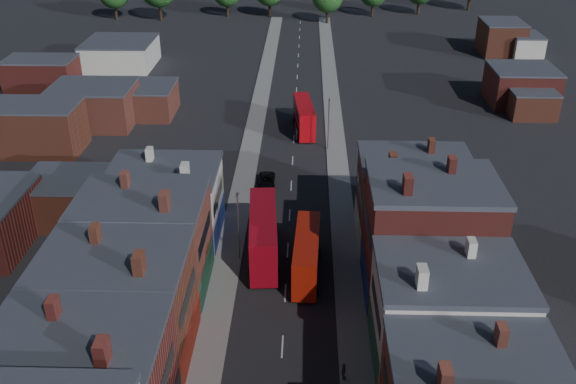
# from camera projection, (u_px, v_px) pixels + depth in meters

# --- Properties ---
(pavement_west) EXTENTS (3.00, 200.00, 0.12)m
(pavement_west) POSITION_uv_depth(u_px,v_px,m) (244.00, 178.00, 88.04)
(pavement_west) COLOR gray
(pavement_west) RESTS_ON ground
(pavement_east) EXTENTS (3.00, 200.00, 0.12)m
(pavement_east) POSITION_uv_depth(u_px,v_px,m) (339.00, 179.00, 87.70)
(pavement_east) COLOR gray
(pavement_east) RESTS_ON ground
(lamp_post_2) EXTENTS (0.25, 0.70, 8.12)m
(lamp_post_2) POSITION_uv_depth(u_px,v_px,m) (238.00, 222.00, 68.14)
(lamp_post_2) COLOR slate
(lamp_post_2) RESTS_ON ground
(lamp_post_3) EXTENTS (0.25, 0.70, 8.12)m
(lamp_post_3) POSITION_uv_depth(u_px,v_px,m) (329.00, 121.00, 94.44)
(lamp_post_3) COLOR slate
(lamp_post_3) RESTS_ON ground
(bus_0) EXTENTS (3.83, 12.74, 5.43)m
(bus_0) POSITION_uv_depth(u_px,v_px,m) (263.00, 235.00, 69.32)
(bus_0) COLOR #A00916
(bus_0) RESTS_ON ground
(bus_1) EXTENTS (3.10, 10.87, 4.65)m
(bus_1) POSITION_uv_depth(u_px,v_px,m) (307.00, 254.00, 66.66)
(bus_1) COLOR #B7190A
(bus_1) RESTS_ON ground
(bus_2) EXTENTS (3.72, 11.27, 4.78)m
(bus_2) POSITION_uv_depth(u_px,v_px,m) (304.00, 116.00, 101.96)
(bus_2) COLOR #B4070E
(bus_2) RESTS_ON ground
(car_2) EXTENTS (2.34, 4.83, 1.32)m
(car_2) POSITION_uv_depth(u_px,v_px,m) (267.00, 180.00, 86.03)
(car_2) COLOR black
(car_2) RESTS_ON ground
(car_3) EXTENTS (1.89, 4.60, 1.33)m
(car_3) POSITION_uv_depth(u_px,v_px,m) (302.00, 132.00, 101.28)
(car_3) COLOR silver
(car_3) RESTS_ON ground
(ped_3) EXTENTS (0.51, 0.99, 1.65)m
(ped_3) POSITION_uv_depth(u_px,v_px,m) (344.00, 371.00, 53.70)
(ped_3) COLOR #4F4C44
(ped_3) RESTS_ON pavement_east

